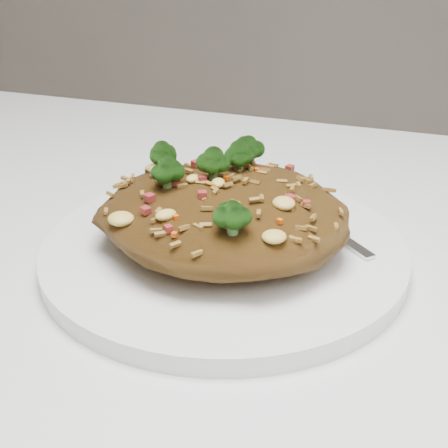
{
  "coord_description": "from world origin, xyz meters",
  "views": [
    {
      "loc": [
        0.13,
        -0.33,
        0.98
      ],
      "look_at": [
        -0.0,
        0.05,
        0.78
      ],
      "focal_mm": 50.0,
      "sensor_mm": 36.0,
      "label": 1
    }
  ],
  "objects_px": {
    "plate": "(224,251)",
    "fork": "(310,217)",
    "dining_table": "(204,399)",
    "fried_rice": "(224,203)"
  },
  "relations": [
    {
      "from": "dining_table",
      "to": "plate",
      "type": "height_order",
      "value": "plate"
    },
    {
      "from": "fork",
      "to": "plate",
      "type": "bearing_deg",
      "value": -88.21
    },
    {
      "from": "fried_rice",
      "to": "fork",
      "type": "bearing_deg",
      "value": 47.78
    },
    {
      "from": "plate",
      "to": "fork",
      "type": "relative_size",
      "value": 2.07
    },
    {
      "from": "fried_rice",
      "to": "fork",
      "type": "xyz_separation_m",
      "value": [
        0.05,
        0.06,
        -0.03
      ]
    },
    {
      "from": "dining_table",
      "to": "fried_rice",
      "type": "distance_m",
      "value": 0.15
    },
    {
      "from": "dining_table",
      "to": "fried_rice",
      "type": "xyz_separation_m",
      "value": [
        -0.0,
        0.05,
        0.14
      ]
    },
    {
      "from": "dining_table",
      "to": "fried_rice",
      "type": "relative_size",
      "value": 6.64
    },
    {
      "from": "plate",
      "to": "fork",
      "type": "distance_m",
      "value": 0.08
    },
    {
      "from": "plate",
      "to": "fried_rice",
      "type": "relative_size",
      "value": 1.47
    }
  ]
}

